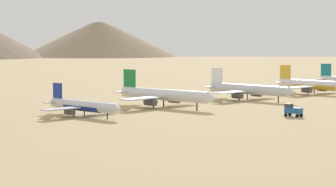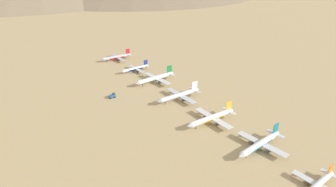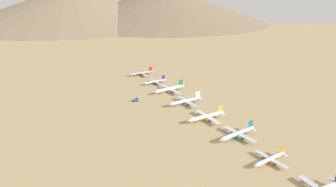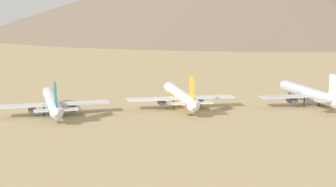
{
  "view_description": "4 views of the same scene",
  "coord_description": "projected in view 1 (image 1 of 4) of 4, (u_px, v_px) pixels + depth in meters",
  "views": [
    {
      "loc": [
        131.09,
        -245.18,
        22.47
      ],
      "look_at": [
        0.0,
        -94.58,
        6.27
      ],
      "focal_mm": 67.34,
      "sensor_mm": 36.0,
      "label": 1
    },
    {
      "loc": [
        137.95,
        126.91,
        106.44
      ],
      "look_at": [
        1.33,
        -46.1,
        5.51
      ],
      "focal_mm": 32.01,
      "sensor_mm": 36.0,
      "label": 2
    },
    {
      "loc": [
        166.0,
        192.31,
        119.27
      ],
      "look_at": [
        -3.74,
        -72.06,
        3.2
      ],
      "focal_mm": 30.92,
      "sensor_mm": 36.0,
      "label": 3
    },
    {
      "loc": [
        -152.26,
        47.27,
        30.59
      ],
      "look_at": [
        -6.24,
        8.3,
        6.17
      ],
      "focal_mm": 53.5,
      "sensor_mm": 36.0,
      "label": 4
    }
  ],
  "objects": [
    {
      "name": "parked_jet_4",
      "position": [
        315.0,
        85.0,
        273.07
      ],
      "size": [
        42.84,
        34.83,
        12.35
      ],
      "color": "white",
      "rests_on": "ground"
    },
    {
      "name": "parked_jet_1",
      "position": [
        83.0,
        106.0,
        191.63
      ],
      "size": [
        33.57,
        27.22,
        9.69
      ],
      "color": "silver",
      "rests_on": "ground"
    },
    {
      "name": "parked_jet_3",
      "position": [
        248.0,
        90.0,
        245.38
      ],
      "size": [
        42.67,
        34.66,
        12.31
      ],
      "color": "silver",
      "rests_on": "ground"
    },
    {
      "name": "service_truck",
      "position": [
        293.0,
        110.0,
        190.55
      ],
      "size": [
        5.25,
        2.76,
        3.9
      ],
      "color": "#1E5999",
      "rests_on": "ground"
    },
    {
      "name": "parked_jet_2",
      "position": [
        163.0,
        95.0,
        218.19
      ],
      "size": [
        44.2,
        35.8,
        12.78
      ],
      "color": "silver",
      "rests_on": "ground"
    },
    {
      "name": "desert_hill_3",
      "position": [
        99.0,
        38.0,
        1013.27
      ],
      "size": [
        251.1,
        251.1,
        60.71
      ],
      "primitive_type": "cone",
      "color": "#847056",
      "rests_on": "ground"
    },
    {
      "name": "ground_plane",
      "position": [
        312.0,
        95.0,
        271.93
      ],
      "size": [
        1941.02,
        1941.02,
        0.0
      ],
      "primitive_type": "plane",
      "color": "tan"
    }
  ]
}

